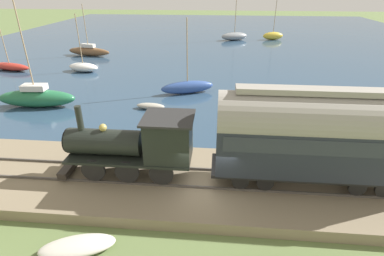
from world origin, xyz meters
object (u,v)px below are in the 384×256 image
(sailboat_blue, at_px, (187,87))
(sailboat_gray, at_px, (234,36))
(passenger_coach, at_px, (315,134))
(sailboat_brown, at_px, (89,51))
(beached_dinghy, at_px, (77,246))
(sailboat_green, at_px, (37,97))
(sailboat_yellow, at_px, (273,36))
(sailboat_white, at_px, (83,67))
(steam_locomotive, at_px, (139,142))
(rowboat_far_out, at_px, (151,106))
(sailboat_red, at_px, (10,66))
(rowboat_mid_harbor, at_px, (301,125))

(sailboat_blue, xyz_separation_m, sailboat_gray, (27.74, -5.19, 0.08))
(passenger_coach, distance_m, sailboat_brown, 35.34)
(sailboat_blue, height_order, beached_dinghy, sailboat_blue)
(sailboat_brown, relative_size, sailboat_green, 0.78)
(sailboat_yellow, bearing_deg, sailboat_white, 119.82)
(sailboat_white, relative_size, sailboat_green, 0.73)
(steam_locomotive, xyz_separation_m, sailboat_green, (9.44, 10.89, -1.65))
(sailboat_yellow, bearing_deg, rowboat_far_out, 143.11)
(steam_locomotive, distance_m, sailboat_green, 14.51)
(passenger_coach, relative_size, sailboat_brown, 1.34)
(sailboat_brown, relative_size, sailboat_red, 0.81)
(sailboat_blue, bearing_deg, rowboat_far_out, 126.30)
(steam_locomotive, xyz_separation_m, passenger_coach, (-0.00, -7.80, 0.80))
(sailboat_red, height_order, rowboat_far_out, sailboat_red)
(steam_locomotive, distance_m, sailboat_brown, 31.06)
(sailboat_brown, height_order, sailboat_green, sailboat_green)
(sailboat_yellow, distance_m, rowboat_mid_harbor, 35.46)
(steam_locomotive, bearing_deg, beached_dinghy, 160.95)
(sailboat_gray, xyz_separation_m, sailboat_green, (-31.99, 16.88, 0.09))
(sailboat_yellow, distance_m, sailboat_white, 33.08)
(sailboat_green, bearing_deg, steam_locomotive, -135.50)
(sailboat_red, bearing_deg, sailboat_yellow, -42.30)
(rowboat_mid_harbor, bearing_deg, sailboat_blue, 51.60)
(sailboat_red, bearing_deg, passenger_coach, -112.33)
(sailboat_blue, xyz_separation_m, rowboat_far_out, (-3.92, 2.53, -0.37))
(sailboat_yellow, height_order, beached_dinghy, sailboat_yellow)
(sailboat_yellow, distance_m, sailboat_red, 39.91)
(sailboat_gray, xyz_separation_m, sailboat_red, (-21.77, 26.11, -0.22))
(sailboat_yellow, relative_size, beached_dinghy, 2.38)
(sailboat_white, bearing_deg, sailboat_gray, -29.07)
(sailboat_yellow, relative_size, sailboat_gray, 0.80)
(steam_locomotive, bearing_deg, sailboat_white, 30.14)
(sailboat_white, bearing_deg, sailboat_yellow, -36.85)
(sailboat_white, xyz_separation_m, beached_dinghy, (-24.14, -10.11, -0.29))
(sailboat_gray, distance_m, sailboat_red, 33.99)
(sailboat_blue, height_order, sailboat_green, sailboat_green)
(sailboat_brown, height_order, sailboat_gray, sailboat_gray)
(passenger_coach, xyz_separation_m, rowboat_mid_harbor, (7.18, -1.50, -2.95))
(sailboat_red, xyz_separation_m, beached_dinghy, (-23.88, -18.66, -0.25))
(sailboat_yellow, distance_m, rowboat_far_out, 35.71)
(sailboat_brown, distance_m, sailboat_blue, 20.39)
(sailboat_white, bearing_deg, rowboat_far_out, -125.70)
(steam_locomotive, height_order, sailboat_white, sailboat_white)
(steam_locomotive, bearing_deg, rowboat_mid_harbor, -52.31)
(passenger_coach, xyz_separation_m, sailboat_blue, (13.70, 6.99, -2.62))
(sailboat_white, height_order, rowboat_far_out, sailboat_white)
(passenger_coach, bearing_deg, rowboat_far_out, 44.23)
(sailboat_red, height_order, beached_dinghy, sailboat_red)
(sailboat_brown, xyz_separation_m, sailboat_gray, (13.81, -20.08, 0.04))
(sailboat_green, bearing_deg, rowboat_mid_harbor, -100.96)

